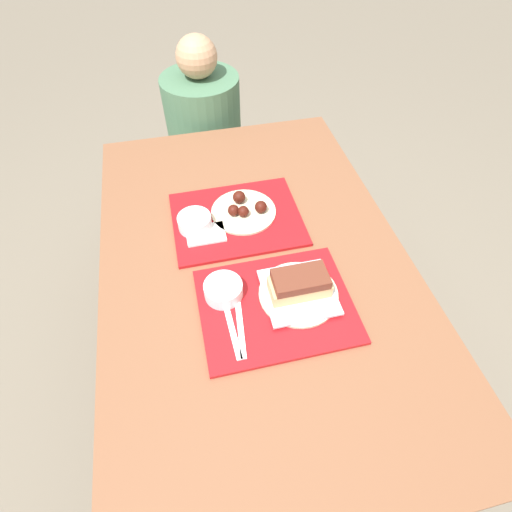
# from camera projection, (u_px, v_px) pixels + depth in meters

# --- Properties ---
(ground_plane) EXTENTS (12.00, 12.00, 0.00)m
(ground_plane) POSITION_uv_depth(u_px,v_px,m) (256.00, 369.00, 1.82)
(ground_plane) COLOR #706656
(picnic_table) EXTENTS (0.94, 1.49, 0.78)m
(picnic_table) POSITION_uv_depth(u_px,v_px,m) (256.00, 280.00, 1.31)
(picnic_table) COLOR brown
(picnic_table) RESTS_ON ground_plane
(picnic_bench_far) EXTENTS (0.89, 0.28, 0.43)m
(picnic_bench_far) POSITION_uv_depth(u_px,v_px,m) (216.00, 176.00, 2.15)
(picnic_bench_far) COLOR brown
(picnic_bench_far) RESTS_ON ground_plane
(tray_near) EXTENTS (0.43, 0.34, 0.01)m
(tray_near) POSITION_uv_depth(u_px,v_px,m) (276.00, 306.00, 1.12)
(tray_near) COLOR #B21419
(tray_near) RESTS_ON picnic_table
(tray_far) EXTENTS (0.43, 0.34, 0.01)m
(tray_far) POSITION_uv_depth(u_px,v_px,m) (237.00, 219.00, 1.34)
(tray_far) COLOR #B21419
(tray_far) RESTS_ON picnic_table
(bowl_coleslaw_near) EXTENTS (0.11, 0.11, 0.05)m
(bowl_coleslaw_near) POSITION_uv_depth(u_px,v_px,m) (223.00, 289.00, 1.11)
(bowl_coleslaw_near) COLOR silver
(bowl_coleslaw_near) RESTS_ON tray_near
(brisket_sandwich_plate) EXTENTS (0.23, 0.23, 0.09)m
(brisket_sandwich_plate) POSITION_uv_depth(u_px,v_px,m) (299.00, 288.00, 1.11)
(brisket_sandwich_plate) COLOR beige
(brisket_sandwich_plate) RESTS_ON tray_near
(plastic_fork_near) EXTENTS (0.02, 0.17, 0.00)m
(plastic_fork_near) POSITION_uv_depth(u_px,v_px,m) (233.00, 331.00, 1.05)
(plastic_fork_near) COLOR white
(plastic_fork_near) RESTS_ON tray_near
(plastic_knife_near) EXTENTS (0.03, 0.17, 0.00)m
(plastic_knife_near) POSITION_uv_depth(u_px,v_px,m) (241.00, 330.00, 1.06)
(plastic_knife_near) COLOR white
(plastic_knife_near) RESTS_ON tray_near
(condiment_packet) EXTENTS (0.04, 0.03, 0.01)m
(condiment_packet) POSITION_uv_depth(u_px,v_px,m) (273.00, 282.00, 1.16)
(condiment_packet) COLOR #A59E93
(condiment_packet) RESTS_ON tray_near
(bowl_coleslaw_far) EXTENTS (0.11, 0.11, 0.05)m
(bowl_coleslaw_far) POSITION_uv_depth(u_px,v_px,m) (195.00, 221.00, 1.29)
(bowl_coleslaw_far) COLOR silver
(bowl_coleslaw_far) RESTS_ON tray_far
(wings_plate_far) EXTENTS (0.22, 0.22, 0.05)m
(wings_plate_far) POSITION_uv_depth(u_px,v_px,m) (244.00, 209.00, 1.34)
(wings_plate_far) COLOR beige
(wings_plate_far) RESTS_ON tray_far
(napkin_far) EXTENTS (0.12, 0.09, 0.01)m
(napkin_far) POSITION_uv_depth(u_px,v_px,m) (206.00, 234.00, 1.28)
(napkin_far) COLOR white
(napkin_far) RESTS_ON tray_far
(person_seated_across) EXTENTS (0.35, 0.35, 0.65)m
(person_seated_across) POSITION_uv_depth(u_px,v_px,m) (204.00, 121.00, 1.90)
(person_seated_across) COLOR #477051
(person_seated_across) RESTS_ON picnic_bench_far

